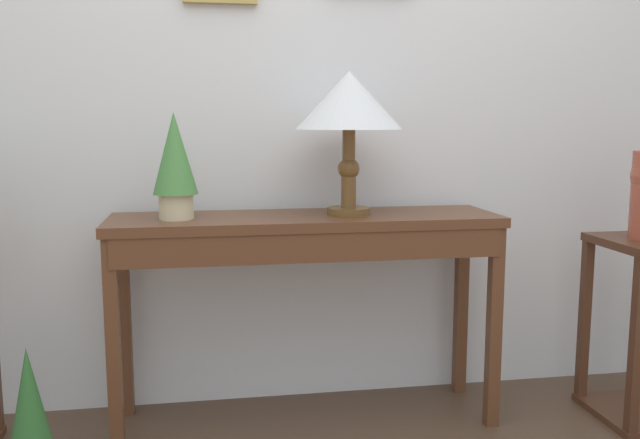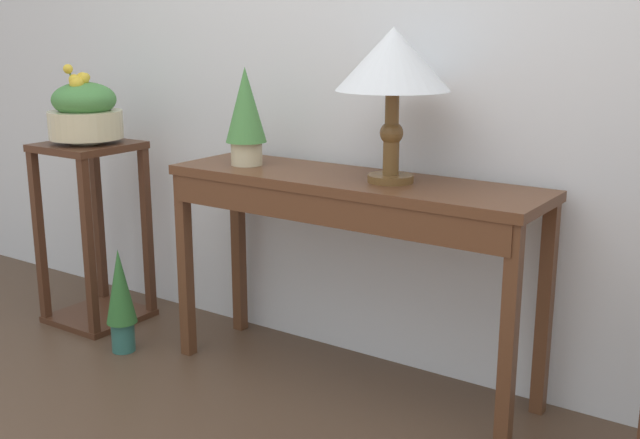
{
  "view_description": "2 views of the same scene",
  "coord_description": "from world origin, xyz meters",
  "px_view_note": "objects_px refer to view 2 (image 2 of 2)",
  "views": [
    {
      "loc": [
        -0.4,
        -1.19,
        1.1
      ],
      "look_at": [
        -0.01,
        1.12,
        0.76
      ],
      "focal_mm": 38.07,
      "sensor_mm": 36.0,
      "label": 1
    },
    {
      "loc": [
        1.36,
        -1.07,
        1.29
      ],
      "look_at": [
        -0.13,
        1.1,
        0.62
      ],
      "focal_mm": 43.73,
      "sensor_mm": 36.0,
      "label": 2
    }
  ],
  "objects_px": {
    "pedestal_stand_left": "(94,234)",
    "planter_bowl_wide_left": "(85,112)",
    "table_lamp": "(393,64)",
    "potted_plant_on_console": "(246,112)",
    "console_table": "(347,208)",
    "potted_plant_floor": "(121,296)"
  },
  "relations": [
    {
      "from": "pedestal_stand_left",
      "to": "console_table",
      "type": "bearing_deg",
      "value": 3.83
    },
    {
      "from": "table_lamp",
      "to": "planter_bowl_wide_left",
      "type": "height_order",
      "value": "table_lamp"
    },
    {
      "from": "console_table",
      "to": "pedestal_stand_left",
      "type": "relative_size",
      "value": 1.74
    },
    {
      "from": "table_lamp",
      "to": "potted_plant_on_console",
      "type": "relative_size",
      "value": 1.39
    },
    {
      "from": "table_lamp",
      "to": "potted_plant_floor",
      "type": "relative_size",
      "value": 1.18
    },
    {
      "from": "console_table",
      "to": "table_lamp",
      "type": "distance_m",
      "value": 0.52
    },
    {
      "from": "table_lamp",
      "to": "potted_plant_on_console",
      "type": "height_order",
      "value": "table_lamp"
    },
    {
      "from": "potted_plant_floor",
      "to": "console_table",
      "type": "bearing_deg",
      "value": 16.53
    },
    {
      "from": "table_lamp",
      "to": "potted_plant_floor",
      "type": "xyz_separation_m",
      "value": [
        -1.05,
        -0.29,
        -0.92
      ]
    },
    {
      "from": "table_lamp",
      "to": "potted_plant_floor",
      "type": "height_order",
      "value": "table_lamp"
    },
    {
      "from": "console_table",
      "to": "pedestal_stand_left",
      "type": "height_order",
      "value": "pedestal_stand_left"
    },
    {
      "from": "pedestal_stand_left",
      "to": "table_lamp",
      "type": "bearing_deg",
      "value": 4.37
    },
    {
      "from": "table_lamp",
      "to": "potted_plant_floor",
      "type": "distance_m",
      "value": 1.43
    },
    {
      "from": "pedestal_stand_left",
      "to": "potted_plant_on_console",
      "type": "bearing_deg",
      "value": 6.08
    },
    {
      "from": "table_lamp",
      "to": "planter_bowl_wide_left",
      "type": "bearing_deg",
      "value": -175.59
    },
    {
      "from": "table_lamp",
      "to": "potted_plant_floor",
      "type": "bearing_deg",
      "value": -164.6
    },
    {
      "from": "pedestal_stand_left",
      "to": "planter_bowl_wide_left",
      "type": "xyz_separation_m",
      "value": [
        0.0,
        -0.0,
        0.53
      ]
    },
    {
      "from": "pedestal_stand_left",
      "to": "potted_plant_floor",
      "type": "relative_size",
      "value": 1.85
    },
    {
      "from": "planter_bowl_wide_left",
      "to": "potted_plant_floor",
      "type": "relative_size",
      "value": 0.77
    },
    {
      "from": "console_table",
      "to": "planter_bowl_wide_left",
      "type": "bearing_deg",
      "value": -176.13
    },
    {
      "from": "potted_plant_floor",
      "to": "potted_plant_on_console",
      "type": "bearing_deg",
      "value": 31.02
    },
    {
      "from": "console_table",
      "to": "potted_plant_on_console",
      "type": "bearing_deg",
      "value": 179.79
    }
  ]
}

